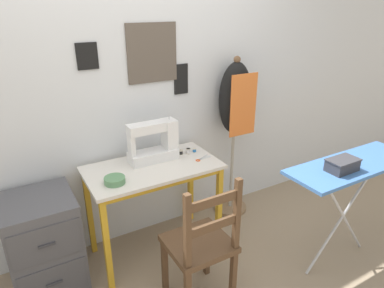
{
  "coord_description": "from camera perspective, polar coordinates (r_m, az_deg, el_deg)",
  "views": [
    {
      "loc": [
        -0.88,
        -1.85,
        1.88
      ],
      "look_at": [
        0.32,
        0.24,
        0.88
      ],
      "focal_mm": 32.0,
      "sensor_mm": 36.0,
      "label": 1
    }
  ],
  "objects": [
    {
      "name": "thread_spool_far_edge",
      "position": [
        2.77,
        0.41,
        -1.05
      ],
      "size": [
        0.03,
        0.03,
        0.03
      ],
      "color": "#2875C1",
      "rests_on": "sewing_table"
    },
    {
      "name": "filing_cabinet",
      "position": [
        2.65,
        -23.33,
        -14.91
      ],
      "size": [
        0.45,
        0.49,
        0.7
      ],
      "color": "#4C4C51",
      "rests_on": "ground_plane"
    },
    {
      "name": "scissors",
      "position": [
        2.64,
        1.48,
        -2.52
      ],
      "size": [
        0.14,
        0.08,
        0.01
      ],
      "color": "silver",
      "rests_on": "sewing_table"
    },
    {
      "name": "wall_back",
      "position": [
        2.67,
        -10.0,
        9.19
      ],
      "size": [
        10.0,
        0.07,
        2.55
      ],
      "color": "silver",
      "rests_on": "ground_plane"
    },
    {
      "name": "sewing_machine",
      "position": [
        2.6,
        -6.08,
        0.29
      ],
      "size": [
        0.39,
        0.15,
        0.33
      ],
      "color": "white",
      "rests_on": "sewing_table"
    },
    {
      "name": "fabric_bowl",
      "position": [
        2.36,
        -12.77,
        -5.87
      ],
      "size": [
        0.14,
        0.14,
        0.04
      ],
      "color": "#56895B",
      "rests_on": "sewing_table"
    },
    {
      "name": "storage_box",
      "position": [
        2.47,
        23.76,
        -3.2
      ],
      "size": [
        0.22,
        0.13,
        0.08
      ],
      "color": "#333338",
      "rests_on": "ironing_board"
    },
    {
      "name": "thread_spool_near_machine",
      "position": [
        2.73,
        -1.9,
        -1.38
      ],
      "size": [
        0.04,
        0.04,
        0.03
      ],
      "color": "black",
      "rests_on": "sewing_table"
    },
    {
      "name": "ironing_board",
      "position": [
        2.65,
        25.17,
        -3.84
      ],
      "size": [
        1.04,
        0.35,
        0.85
      ],
      "color": "#3D6BAD",
      "rests_on": "ground_plane"
    },
    {
      "name": "dress_form",
      "position": [
        3.01,
        7.18,
        6.1
      ],
      "size": [
        0.32,
        0.32,
        1.47
      ],
      "color": "#846647",
      "rests_on": "ground_plane"
    },
    {
      "name": "thread_spool_mid_table",
      "position": [
        2.74,
        -0.63,
        -1.17
      ],
      "size": [
        0.04,
        0.04,
        0.04
      ],
      "color": "silver",
      "rests_on": "sewing_table"
    },
    {
      "name": "sewing_table",
      "position": [
        2.59,
        -6.37,
        -5.92
      ],
      "size": [
        0.98,
        0.53,
        0.76
      ],
      "color": "silver",
      "rests_on": "ground_plane"
    },
    {
      "name": "ground_plane",
      "position": [
        2.78,
        -3.49,
        -19.97
      ],
      "size": [
        14.0,
        14.0,
        0.0
      ],
      "primitive_type": "plane",
      "color": "gray"
    },
    {
      "name": "wooden_chair",
      "position": [
        2.26,
        1.5,
        -16.6
      ],
      "size": [
        0.4,
        0.38,
        0.95
      ],
      "color": "#513823",
      "rests_on": "ground_plane"
    }
  ]
}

